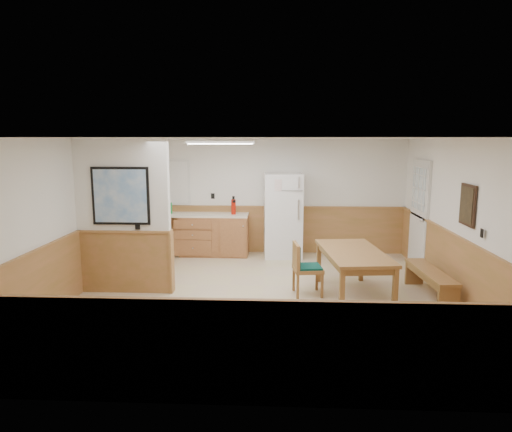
# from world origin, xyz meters

# --- Properties ---
(ground) EXTENTS (6.00, 6.00, 0.00)m
(ground) POSITION_xyz_m (0.00, 0.00, 0.00)
(ground) COLOR #C9B290
(ground) RESTS_ON ground
(ceiling) EXTENTS (6.00, 6.00, 0.02)m
(ceiling) POSITION_xyz_m (0.00, 0.00, 2.50)
(ceiling) COLOR white
(ceiling) RESTS_ON back_wall
(back_wall) EXTENTS (6.00, 0.02, 2.50)m
(back_wall) POSITION_xyz_m (0.00, 3.00, 1.25)
(back_wall) COLOR white
(back_wall) RESTS_ON ground
(right_wall) EXTENTS (0.02, 6.00, 2.50)m
(right_wall) POSITION_xyz_m (3.00, 0.00, 1.25)
(right_wall) COLOR white
(right_wall) RESTS_ON ground
(left_wall) EXTENTS (0.02, 6.00, 2.50)m
(left_wall) POSITION_xyz_m (-3.00, 0.00, 1.25)
(left_wall) COLOR white
(left_wall) RESTS_ON ground
(wainscot_back) EXTENTS (6.00, 0.04, 1.00)m
(wainscot_back) POSITION_xyz_m (0.00, 2.98, 0.50)
(wainscot_back) COLOR #B57448
(wainscot_back) RESTS_ON ground
(wainscot_right) EXTENTS (0.04, 6.00, 1.00)m
(wainscot_right) POSITION_xyz_m (2.98, 0.00, 0.50)
(wainscot_right) COLOR #B57448
(wainscot_right) RESTS_ON ground
(wainscot_left) EXTENTS (0.04, 6.00, 1.00)m
(wainscot_left) POSITION_xyz_m (-2.98, 0.00, 0.50)
(wainscot_left) COLOR #B57448
(wainscot_left) RESTS_ON ground
(partition_wall) EXTENTS (1.50, 0.20, 2.50)m
(partition_wall) POSITION_xyz_m (-2.25, 0.19, 1.23)
(partition_wall) COLOR white
(partition_wall) RESTS_ON ground
(kitchen_counter) EXTENTS (2.20, 0.61, 1.00)m
(kitchen_counter) POSITION_xyz_m (-1.21, 2.68, 0.46)
(kitchen_counter) COLOR #A36939
(kitchen_counter) RESTS_ON ground
(exterior_door) EXTENTS (0.07, 1.02, 2.15)m
(exterior_door) POSITION_xyz_m (2.96, 1.90, 1.05)
(exterior_door) COLOR silver
(exterior_door) RESTS_ON ground
(kitchen_window) EXTENTS (0.80, 0.04, 1.00)m
(kitchen_window) POSITION_xyz_m (-2.10, 2.98, 1.55)
(kitchen_window) COLOR silver
(kitchen_window) RESTS_ON back_wall
(wall_painting) EXTENTS (0.04, 0.50, 0.60)m
(wall_painting) POSITION_xyz_m (2.97, -0.30, 1.55)
(wall_painting) COLOR black
(wall_painting) RESTS_ON right_wall
(fluorescent_fixture) EXTENTS (1.20, 0.30, 0.09)m
(fluorescent_fixture) POSITION_xyz_m (-0.80, 1.30, 2.45)
(fluorescent_fixture) COLOR silver
(fluorescent_fixture) RESTS_ON ceiling
(refrigerator) EXTENTS (0.83, 0.75, 1.78)m
(refrigerator) POSITION_xyz_m (0.34, 2.63, 0.89)
(refrigerator) COLOR white
(refrigerator) RESTS_ON ground
(dining_table) EXTENTS (1.07, 1.85, 0.75)m
(dining_table) POSITION_xyz_m (1.43, 0.10, 0.66)
(dining_table) COLOR #996138
(dining_table) RESTS_ON ground
(dining_bench) EXTENTS (0.42, 1.50, 0.45)m
(dining_bench) POSITION_xyz_m (2.65, 0.12, 0.34)
(dining_bench) COLOR #996138
(dining_bench) RESTS_ON ground
(dining_chair) EXTENTS (0.67, 0.50, 0.85)m
(dining_chair) POSITION_xyz_m (0.64, 0.17, 0.49)
(dining_chair) COLOR #996138
(dining_chair) RESTS_ON ground
(fire_extinguisher) EXTENTS (0.13, 0.13, 0.39)m
(fire_extinguisher) POSITION_xyz_m (-0.71, 2.65, 1.07)
(fire_extinguisher) COLOR #BA1809
(fire_extinguisher) RESTS_ON kitchen_counter
(soap_bottle) EXTENTS (0.10, 0.10, 0.24)m
(soap_bottle) POSITION_xyz_m (-2.08, 2.67, 1.02)
(soap_bottle) COLOR #188637
(soap_bottle) RESTS_ON kitchen_counter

